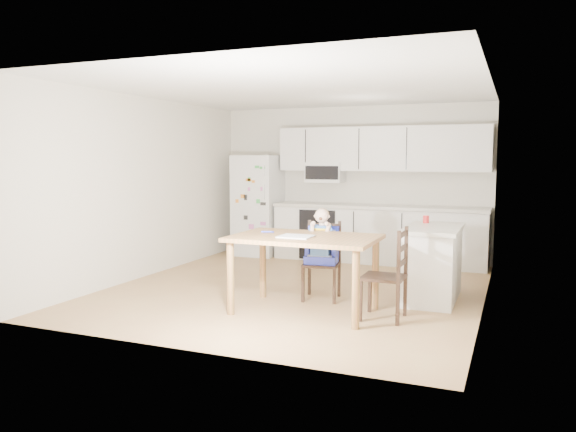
{
  "coord_description": "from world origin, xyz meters",
  "views": [
    {
      "loc": [
        2.54,
        -6.52,
        1.65
      ],
      "look_at": [
        0.03,
        -0.35,
        0.97
      ],
      "focal_mm": 35.0,
      "sensor_mm": 36.0,
      "label": 1
    }
  ],
  "objects_px": {
    "refrigerator": "(258,205)",
    "chair_side": "(393,268)",
    "kitchen_island": "(433,263)",
    "chair_booster": "(322,244)",
    "dining_table": "(304,246)",
    "red_cup": "(426,219)"
  },
  "relations": [
    {
      "from": "refrigerator",
      "to": "chair_side",
      "type": "bearing_deg",
      "value": -45.93
    },
    {
      "from": "kitchen_island",
      "to": "chair_booster",
      "type": "relative_size",
      "value": 1.09
    },
    {
      "from": "dining_table",
      "to": "chair_booster",
      "type": "relative_size",
      "value": 1.44
    },
    {
      "from": "refrigerator",
      "to": "chair_side",
      "type": "height_order",
      "value": "refrigerator"
    },
    {
      "from": "kitchen_island",
      "to": "chair_booster",
      "type": "height_order",
      "value": "chair_booster"
    },
    {
      "from": "refrigerator",
      "to": "kitchen_island",
      "type": "relative_size",
      "value": 1.46
    },
    {
      "from": "red_cup",
      "to": "chair_booster",
      "type": "xyz_separation_m",
      "value": [
        -1.08,
        -0.78,
        -0.26
      ]
    },
    {
      "from": "kitchen_island",
      "to": "red_cup",
      "type": "xyz_separation_m",
      "value": [
        -0.14,
        0.33,
        0.47
      ]
    },
    {
      "from": "kitchen_island",
      "to": "refrigerator",
      "type": "bearing_deg",
      "value": 147.54
    },
    {
      "from": "dining_table",
      "to": "red_cup",
      "type": "bearing_deg",
      "value": 52.45
    },
    {
      "from": "red_cup",
      "to": "chair_booster",
      "type": "relative_size",
      "value": 0.09
    },
    {
      "from": "dining_table",
      "to": "chair_booster",
      "type": "height_order",
      "value": "chair_booster"
    },
    {
      "from": "dining_table",
      "to": "chair_booster",
      "type": "bearing_deg",
      "value": 90.6
    },
    {
      "from": "refrigerator",
      "to": "chair_booster",
      "type": "xyz_separation_m",
      "value": [
        2.01,
        -2.49,
        -0.2
      ]
    },
    {
      "from": "dining_table",
      "to": "chair_booster",
      "type": "distance_m",
      "value": 0.62
    },
    {
      "from": "refrigerator",
      "to": "dining_table",
      "type": "height_order",
      "value": "refrigerator"
    },
    {
      "from": "kitchen_island",
      "to": "chair_side",
      "type": "bearing_deg",
      "value": -104.53
    },
    {
      "from": "dining_table",
      "to": "refrigerator",
      "type": "bearing_deg",
      "value": 122.95
    },
    {
      "from": "refrigerator",
      "to": "chair_booster",
      "type": "bearing_deg",
      "value": -51.15
    },
    {
      "from": "refrigerator",
      "to": "dining_table",
      "type": "distance_m",
      "value": 3.7
    },
    {
      "from": "chair_booster",
      "to": "red_cup",
      "type": "bearing_deg",
      "value": 27.5
    },
    {
      "from": "refrigerator",
      "to": "chair_booster",
      "type": "distance_m",
      "value": 3.2
    }
  ]
}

